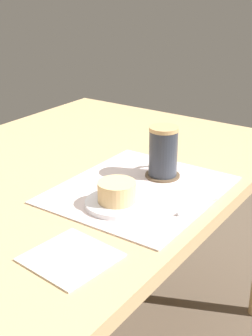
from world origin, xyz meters
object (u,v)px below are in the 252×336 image
pastry_plate (117,203)px  pastry (117,192)px  dining_table (73,188)px  coffee_mug (164,151)px

pastry_plate → pastry: (0.00, 0.00, 0.03)m
dining_table → pastry: pastry is taller
pastry_plate → coffee_mug: 0.21m
pastry → dining_table: bearing=62.2°
dining_table → pastry: 0.30m
dining_table → coffee_mug: size_ratio=9.46×
pastry_plate → pastry: 0.03m
dining_table → pastry: (-0.13, -0.25, 0.11)m
dining_table → pastry_plate: bearing=-117.8°
pastry → coffee_mug: size_ratio=0.68×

